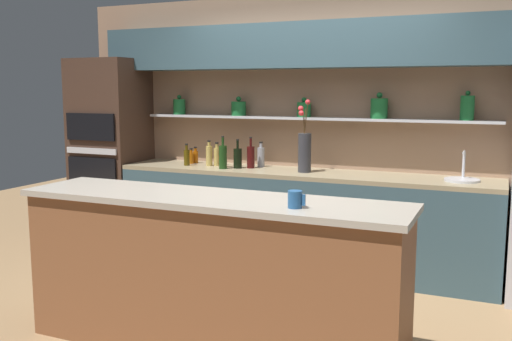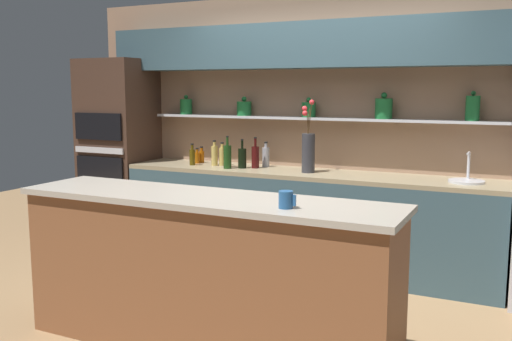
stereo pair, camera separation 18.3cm
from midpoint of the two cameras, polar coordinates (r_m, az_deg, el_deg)
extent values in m
plane|color=olive|center=(4.47, 0.71, -14.02)|extent=(12.00, 12.00, 0.00)
cube|color=#937056|center=(5.65, 7.70, 4.14)|extent=(5.20, 0.10, 2.60)
cube|color=#B7B7BC|center=(5.53, 6.65, 5.19)|extent=(3.50, 0.18, 0.02)
cylinder|color=#19602D|center=(6.14, -6.15, 6.36)|extent=(0.13, 0.13, 0.16)
sphere|color=#19602D|center=(6.14, -6.17, 7.32)|extent=(0.04, 0.04, 0.04)
cylinder|color=#19602D|center=(5.80, -0.29, 6.21)|extent=(0.15, 0.15, 0.14)
sphere|color=#19602D|center=(5.80, -0.29, 7.17)|extent=(0.05, 0.05, 0.05)
cylinder|color=#19602D|center=(5.53, 6.24, 6.06)|extent=(0.14, 0.14, 0.14)
sphere|color=#19602D|center=(5.53, 6.26, 7.05)|extent=(0.05, 0.05, 0.05)
cylinder|color=#19602D|center=(5.33, 13.62, 6.03)|extent=(0.16, 0.16, 0.18)
sphere|color=#19602D|center=(5.32, 13.66, 7.31)|extent=(0.05, 0.05, 0.05)
cylinder|color=#19602D|center=(5.22, 21.80, 5.80)|extent=(0.12, 0.12, 0.21)
sphere|color=#19602D|center=(5.21, 21.87, 7.19)|extent=(0.04, 0.04, 0.04)
cube|color=#334C56|center=(5.44, 7.11, 12.33)|extent=(4.42, 0.34, 0.42)
cube|color=#334C56|center=(5.46, 5.71, -5.10)|extent=(3.60, 0.62, 0.88)
cube|color=gray|center=(5.37, 5.78, -0.32)|extent=(3.60, 0.62, 0.04)
cube|color=brown|center=(3.75, -3.74, -10.54)|extent=(2.48, 0.55, 0.98)
cube|color=#ADA393|center=(3.61, -3.82, -2.85)|extent=(2.54, 0.61, 0.04)
cube|color=#3D281E|center=(6.44, -12.74, 1.84)|extent=(0.72, 0.62, 2.00)
cube|color=black|center=(6.22, -14.53, -0.50)|extent=(0.60, 0.02, 0.40)
cube|color=black|center=(6.16, -14.70, 4.28)|extent=(0.60, 0.02, 0.28)
cube|color=#B7B7BC|center=(6.18, -14.62, 1.97)|extent=(0.63, 0.02, 0.06)
cylinder|color=#2D2D33|center=(5.30, 6.24, 1.74)|extent=(0.12, 0.12, 0.36)
cylinder|color=#4C3319|center=(5.28, 6.38, 5.24)|extent=(0.04, 0.01, 0.29)
sphere|color=red|center=(5.31, 6.61, 6.80)|extent=(0.05, 0.05, 0.05)
cylinder|color=#4C3319|center=(5.26, 6.18, 4.70)|extent=(0.02, 0.01, 0.19)
sphere|color=red|center=(5.23, 5.91, 5.71)|extent=(0.05, 0.05, 0.05)
cylinder|color=#4C3319|center=(5.27, 6.27, 4.92)|extent=(0.01, 0.05, 0.23)
sphere|color=red|center=(5.28, 5.88, 6.18)|extent=(0.05, 0.05, 0.05)
cylinder|color=#B7B7BC|center=(5.06, 21.27, -1.02)|extent=(0.29, 0.29, 0.02)
cylinder|color=#B7B7BC|center=(5.15, 21.44, 0.47)|extent=(0.02, 0.02, 0.22)
cylinder|color=#B7B7BC|center=(5.08, 21.45, 1.62)|extent=(0.02, 0.12, 0.02)
cylinder|color=#9E4C0A|center=(5.95, -5.03, 1.26)|extent=(0.05, 0.05, 0.11)
cylinder|color=#9E4C0A|center=(5.94, -5.03, 1.96)|extent=(0.03, 0.03, 0.04)
cylinder|color=black|center=(5.94, -5.04, 2.20)|extent=(0.03, 0.03, 0.01)
cylinder|color=black|center=(5.56, -0.44, 1.22)|extent=(0.08, 0.08, 0.19)
cylinder|color=black|center=(5.55, -0.45, 2.61)|extent=(0.02, 0.02, 0.08)
cylinder|color=black|center=(5.54, -0.45, 3.10)|extent=(0.03, 0.03, 0.01)
cylinder|color=#47380A|center=(5.81, -5.50, 1.31)|extent=(0.06, 0.06, 0.16)
cylinder|color=#47380A|center=(5.80, -5.51, 2.32)|extent=(0.03, 0.03, 0.05)
cylinder|color=black|center=(5.80, -5.51, 2.64)|extent=(0.03, 0.03, 0.01)
cylinder|color=#9E4C0A|center=(5.66, -1.81, 1.09)|extent=(0.05, 0.05, 0.15)
cylinder|color=#9E4C0A|center=(5.65, -1.82, 2.00)|extent=(0.03, 0.03, 0.04)
cylinder|color=black|center=(5.64, -1.82, 2.25)|extent=(0.03, 0.03, 0.01)
cylinder|color=#9E4C0A|center=(6.00, -4.59, 1.37)|extent=(0.05, 0.05, 0.12)
cylinder|color=#9E4C0A|center=(5.99, -4.60, 2.11)|extent=(0.03, 0.03, 0.04)
cylinder|color=black|center=(5.99, -4.60, 2.35)|extent=(0.03, 0.03, 0.01)
cylinder|color=tan|center=(5.77, -2.49, 1.38)|extent=(0.06, 0.06, 0.18)
cylinder|color=tan|center=(5.75, -2.50, 2.48)|extent=(0.03, 0.03, 0.04)
cylinder|color=black|center=(5.75, -2.50, 2.78)|extent=(0.03, 0.03, 0.01)
cylinder|color=#380C0C|center=(5.57, 0.88, 1.32)|extent=(0.07, 0.07, 0.21)
cylinder|color=#380C0C|center=(5.55, 0.88, 2.82)|extent=(0.02, 0.02, 0.08)
cylinder|color=black|center=(5.55, 0.88, 3.30)|extent=(0.03, 0.03, 0.01)
cylinder|color=#193814|center=(5.54, -1.93, 1.35)|extent=(0.08, 0.08, 0.23)
cylinder|color=#193814|center=(5.52, -1.94, 2.93)|extent=(0.02, 0.02, 0.08)
cylinder|color=black|center=(5.52, -1.94, 3.41)|extent=(0.03, 0.03, 0.01)
cylinder|color=tan|center=(5.76, -3.27, 1.48)|extent=(0.06, 0.06, 0.20)
cylinder|color=tan|center=(5.75, -3.28, 2.68)|extent=(0.03, 0.03, 0.04)
cylinder|color=black|center=(5.75, -3.28, 2.97)|extent=(0.03, 0.03, 0.01)
cylinder|color=gray|center=(5.66, 1.92, 1.33)|extent=(0.07, 0.07, 0.19)
cylinder|color=gray|center=(5.65, 1.92, 2.52)|extent=(0.03, 0.03, 0.04)
cylinder|color=black|center=(5.65, 1.92, 2.82)|extent=(0.03, 0.03, 0.01)
cylinder|color=#235184|center=(3.23, 4.62, -2.93)|extent=(0.08, 0.08, 0.10)
cube|color=#235184|center=(3.21, 5.48, -3.00)|extent=(0.02, 0.01, 0.06)
camera|label=1|loc=(0.09, -88.83, 0.17)|focal=40.00mm
camera|label=2|loc=(0.09, 91.17, -0.17)|focal=40.00mm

